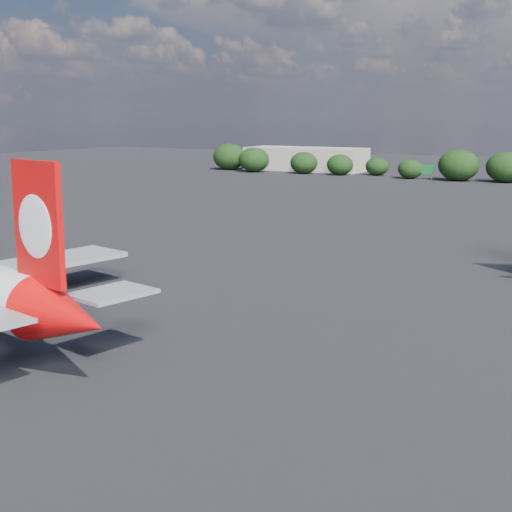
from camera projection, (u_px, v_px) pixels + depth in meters
The scene contains 3 objects.
ground at pixel (319, 244), 107.38m from camera, with size 500.00×500.00×0.00m, color black.
terminal_building at pixel (306, 159), 250.73m from camera, with size 42.00×16.00×8.00m.
highway_sign at pixel (424, 169), 214.64m from camera, with size 6.00×0.30×4.50m.
Camera 1 is at (43.42, -36.83, 19.08)m, focal length 50.00 mm.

